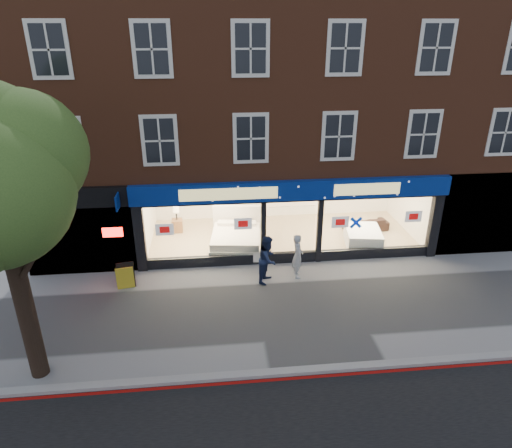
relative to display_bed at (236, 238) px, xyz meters
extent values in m
plane|color=gray|center=(1.98, -4.34, -0.48)|extent=(120.00, 120.00, 0.00)
cube|color=#8C0A07|center=(1.98, -7.44, -0.47)|extent=(60.00, 0.10, 0.01)
cube|color=gray|center=(1.98, -7.24, -0.42)|extent=(60.00, 0.25, 0.12)
cube|color=tan|center=(1.98, 0.91, -0.43)|extent=(11.00, 4.50, 0.10)
cube|color=brown|center=(1.98, 2.66, 6.17)|extent=(19.00, 8.00, 6.70)
cube|color=navy|center=(1.98, -1.46, 2.47)|extent=(11.40, 0.28, 0.70)
cube|color=black|center=(1.98, -1.26, -0.28)|extent=(11.00, 0.18, 0.40)
cube|color=black|center=(-3.52, -1.29, 0.82)|extent=(0.35, 0.30, 2.60)
cube|color=black|center=(7.48, -1.29, 0.82)|extent=(0.35, 0.30, 2.60)
cube|color=white|center=(-1.27, -1.34, 0.97)|extent=(4.20, 0.02, 2.10)
cube|color=white|center=(5.23, -1.34, 0.97)|extent=(4.20, 0.02, 2.10)
cube|color=white|center=(1.98, -1.09, 0.67)|extent=(1.80, 0.02, 2.10)
cube|color=silver|center=(1.98, 3.16, 0.82)|extent=(11.00, 0.20, 2.60)
cube|color=#FFEAC6|center=(1.98, 0.91, 2.12)|extent=(11.00, 4.50, 0.12)
cube|color=black|center=(-5.62, -1.04, 1.17)|extent=(3.80, 0.60, 3.30)
cube|color=#FF140C|center=(-4.42, -1.39, 1.12)|extent=(0.70, 0.04, 0.35)
cube|color=black|center=(9.48, -1.14, 1.17)|extent=(4.00, 0.40, 3.30)
cylinder|color=black|center=(-5.52, -6.54, 1.72)|extent=(0.44, 0.44, 4.40)
sphere|color=#35541F|center=(-4.82, -6.94, 4.92)|extent=(2.40, 2.40, 2.40)
cube|color=white|center=(-0.02, -0.14, -0.18)|extent=(2.19, 2.48, 0.40)
cube|color=white|center=(-0.02, -0.14, 0.16)|extent=(2.10, 2.38, 0.28)
cube|color=white|center=(0.13, 1.05, 0.30)|extent=(2.02, 0.37, 1.36)
cube|color=white|center=(-0.34, 0.72, 0.37)|extent=(0.77, 0.45, 0.14)
cube|color=white|center=(0.50, 0.62, 0.37)|extent=(0.77, 0.45, 0.14)
cube|color=brown|center=(-2.42, 1.76, -0.10)|extent=(0.46, 0.46, 0.55)
cube|color=white|center=(5.08, -0.33, -0.27)|extent=(1.59, 1.88, 0.22)
cube|color=white|center=(5.08, -0.33, -0.04)|extent=(1.59, 1.88, 0.22)
cube|color=white|center=(5.08, -0.33, 0.18)|extent=(1.59, 1.88, 0.22)
imported|color=black|center=(5.68, 1.07, -0.10)|extent=(1.96, 0.97, 0.55)
cube|color=gold|center=(-3.92, -2.54, -0.02)|extent=(0.65, 0.48, 0.90)
imported|color=#B7BBBF|center=(2.03, -2.34, 0.34)|extent=(0.39, 0.59, 1.63)
imported|color=#16203F|center=(0.94, -2.55, 0.38)|extent=(0.97, 1.04, 1.72)
camera|label=1|loc=(-0.92, -16.34, 7.85)|focal=32.00mm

